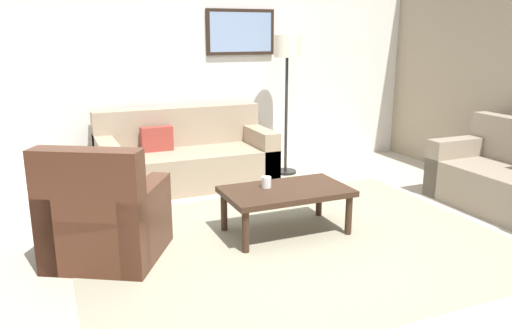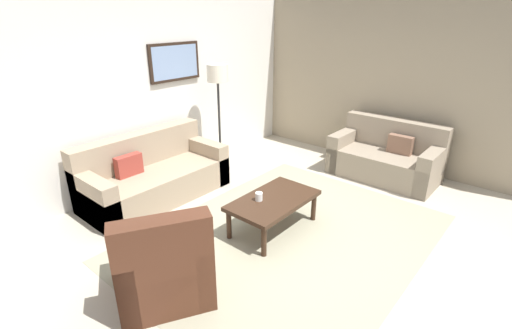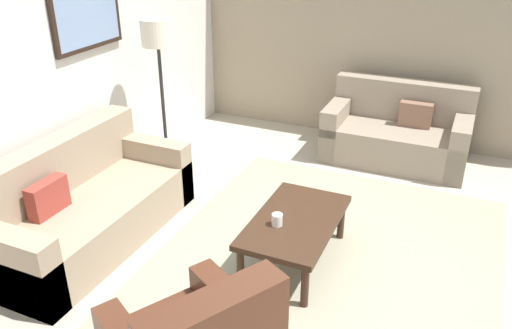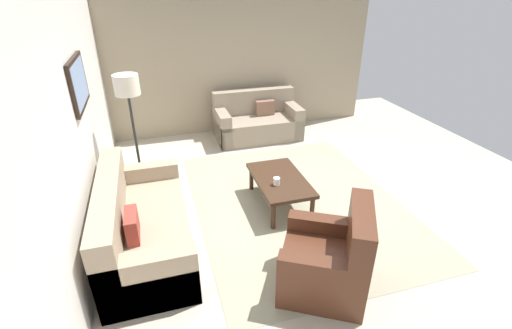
{
  "view_description": "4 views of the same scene",
  "coord_description": "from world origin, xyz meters",
  "px_view_note": "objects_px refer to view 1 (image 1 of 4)",
  "views": [
    {
      "loc": [
        -1.87,
        -3.56,
        1.74
      ],
      "look_at": [
        -0.16,
        0.45,
        0.6
      ],
      "focal_mm": 35.58,
      "sensor_mm": 36.0,
      "label": 1
    },
    {
      "loc": [
        -3.02,
        -2.09,
        2.45
      ],
      "look_at": [
        0.03,
        0.51,
        0.78
      ],
      "focal_mm": 25.93,
      "sensor_mm": 36.0,
      "label": 2
    },
    {
      "loc": [
        -3.33,
        -0.9,
        2.62
      ],
      "look_at": [
        0.18,
        0.66,
        0.76
      ],
      "focal_mm": 36.33,
      "sensor_mm": 36.0,
      "label": 3
    },
    {
      "loc": [
        -3.86,
        1.75,
        2.78
      ],
      "look_at": [
        -0.09,
        0.63,
        0.74
      ],
      "focal_mm": 25.21,
      "sensor_mm": 36.0,
      "label": 4
    }
  ],
  "objects_px": {
    "coffee_table": "(286,194)",
    "framed_artwork": "(241,32)",
    "couch_main": "(184,159)",
    "armchair_leather": "(104,224)",
    "cup": "(266,182)",
    "lamp_standing": "(287,61)"
  },
  "relations": [
    {
      "from": "coffee_table",
      "to": "cup",
      "type": "xyz_separation_m",
      "value": [
        -0.14,
        0.1,
        0.1
      ]
    },
    {
      "from": "couch_main",
      "to": "lamp_standing",
      "type": "distance_m",
      "value": 1.71
    },
    {
      "from": "framed_artwork",
      "to": "couch_main",
      "type": "bearing_deg",
      "value": -154.86
    },
    {
      "from": "lamp_standing",
      "to": "armchair_leather",
      "type": "bearing_deg",
      "value": -144.13
    },
    {
      "from": "coffee_table",
      "to": "framed_artwork",
      "type": "distance_m",
      "value": 2.69
    },
    {
      "from": "coffee_table",
      "to": "armchair_leather",
      "type": "bearing_deg",
      "value": 178.93
    },
    {
      "from": "framed_artwork",
      "to": "lamp_standing",
      "type": "bearing_deg",
      "value": -48.84
    },
    {
      "from": "couch_main",
      "to": "armchair_leather",
      "type": "bearing_deg",
      "value": -121.94
    },
    {
      "from": "cup",
      "to": "framed_artwork",
      "type": "height_order",
      "value": "framed_artwork"
    },
    {
      "from": "coffee_table",
      "to": "lamp_standing",
      "type": "distance_m",
      "value": 2.25
    },
    {
      "from": "couch_main",
      "to": "cup",
      "type": "distance_m",
      "value": 1.77
    },
    {
      "from": "coffee_table",
      "to": "lamp_standing",
      "type": "bearing_deg",
      "value": 63.79
    },
    {
      "from": "couch_main",
      "to": "coffee_table",
      "type": "xyz_separation_m",
      "value": [
        0.42,
        -1.84,
        0.06
      ]
    },
    {
      "from": "framed_artwork",
      "to": "cup",
      "type": "bearing_deg",
      "value": -105.8
    },
    {
      "from": "lamp_standing",
      "to": "framed_artwork",
      "type": "height_order",
      "value": "framed_artwork"
    },
    {
      "from": "lamp_standing",
      "to": "framed_artwork",
      "type": "distance_m",
      "value": 0.71
    },
    {
      "from": "couch_main",
      "to": "coffee_table",
      "type": "bearing_deg",
      "value": -77.17
    },
    {
      "from": "couch_main",
      "to": "cup",
      "type": "bearing_deg",
      "value": -81.02
    },
    {
      "from": "armchair_leather",
      "to": "lamp_standing",
      "type": "relative_size",
      "value": 0.64
    },
    {
      "from": "armchair_leather",
      "to": "framed_artwork",
      "type": "height_order",
      "value": "framed_artwork"
    },
    {
      "from": "couch_main",
      "to": "coffee_table",
      "type": "distance_m",
      "value": 1.89
    },
    {
      "from": "lamp_standing",
      "to": "cup",
      "type": "bearing_deg",
      "value": -121.29
    }
  ]
}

